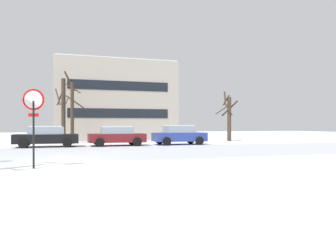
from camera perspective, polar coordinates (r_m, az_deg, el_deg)
ground_plane at (r=15.25m, az=-18.35°, el=-5.66°), size 120.00×120.00×0.00m
road_surface at (r=18.96m, az=-18.11°, el=-4.52°), size 80.00×9.46×0.00m
stop_sign at (r=12.72m, az=-22.20°, el=2.16°), size 0.74×0.18×2.84m
parked_car_black at (r=24.81m, az=-20.27°, el=-1.68°), size 4.33×2.18×1.48m
parked_car_maroon at (r=24.95m, az=-8.84°, el=-1.68°), size 4.17×2.18×1.46m
parked_car_blue at (r=26.15m, az=1.96°, el=-1.52°), size 4.13×2.13×1.54m
tree_far_left at (r=28.49m, az=-16.19°, el=2.40°), size 1.70×1.66×5.10m
tree_far_mid at (r=32.60m, az=10.45°, el=1.70°), size 2.32×1.78×4.85m
tree_far_right at (r=29.24m, az=-17.60°, el=2.85°), size 1.65×1.51×6.00m
building_far_left at (r=37.50m, az=-9.54°, el=4.04°), size 12.20×10.20×8.17m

